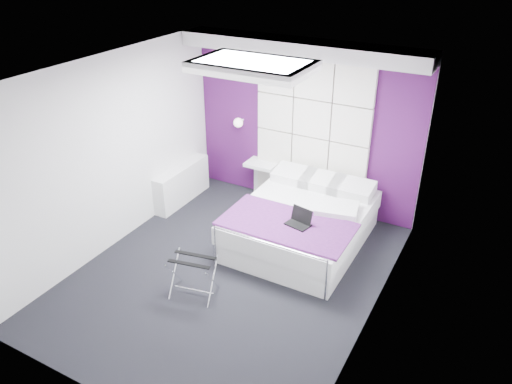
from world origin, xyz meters
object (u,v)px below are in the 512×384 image
bed (302,223)px  radiator (182,184)px  nightstand (262,164)px  laptop (299,220)px  wall_lamp (240,122)px  luggage_rack (193,276)px

bed → radiator: bearing=175.3°
nightstand → radiator: bearing=-146.1°
radiator → laptop: laptop is taller
wall_lamp → bed: (1.54, -0.94, -0.92)m
nightstand → luggage_rack: (0.43, -2.57, -0.35)m
luggage_rack → laptop: bearing=44.7°
bed → laptop: (0.14, -0.44, 0.33)m
radiator → nightstand: 1.33m
nightstand → wall_lamp: bearing=174.7°
wall_lamp → laptop: size_ratio=0.50×
nightstand → luggage_rack: size_ratio=0.95×
radiator → luggage_rack: radiator is taller
nightstand → laptop: (1.25, -1.34, 0.03)m
wall_lamp → laptop: wall_lamp is taller
radiator → nightstand: (1.07, 0.72, 0.30)m
bed → luggage_rack: 1.80m
luggage_rack → laptop: (0.82, 1.22, 0.37)m
radiator → nightstand: size_ratio=2.43×
wall_lamp → bed: size_ratio=0.07×
radiator → bed: (2.18, -0.18, 0.00)m
radiator → wall_lamp: bearing=49.9°
luggage_rack → bed: bearing=56.4°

